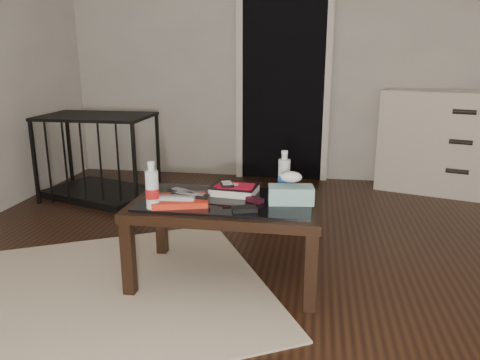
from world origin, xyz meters
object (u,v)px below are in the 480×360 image
at_px(textbook, 234,189).
at_px(dresser, 452,142).
at_px(coffee_table, 227,211).
at_px(pet_crate, 100,170).
at_px(tissue_box, 291,195).
at_px(water_bottle_right, 284,172).
at_px(water_bottle_left, 152,185).

bearing_deg(textbook, dresser, 56.31).
bearing_deg(coffee_table, pet_crate, 135.55).
height_order(coffee_table, tissue_box, tissue_box).
distance_m(textbook, water_bottle_right, 0.29).
height_order(dresser, textbook, dresser).
bearing_deg(water_bottle_right, tissue_box, -74.65).
bearing_deg(dresser, water_bottle_left, -114.13).
bearing_deg(water_bottle_right, coffee_table, -149.42).
relative_size(textbook, tissue_box, 1.09).
bearing_deg(tissue_box, pet_crate, 133.91).
xyz_separation_m(coffee_table, dresser, (1.64, 2.00, 0.05)).
xyz_separation_m(dresser, textbook, (-1.62, -1.89, 0.03)).
distance_m(coffee_table, dresser, 2.59).
bearing_deg(dresser, water_bottle_right, -108.56).
bearing_deg(water_bottle_left, coffee_table, 30.15).
distance_m(pet_crate, textbook, 1.89).
bearing_deg(coffee_table, textbook, 78.36).
relative_size(water_bottle_left, water_bottle_right, 1.00).
bearing_deg(pet_crate, coffee_table, -25.53).
height_order(water_bottle_right, tissue_box, water_bottle_right).
bearing_deg(pet_crate, water_bottle_left, -37.20).
distance_m(textbook, tissue_box, 0.34).
distance_m(pet_crate, water_bottle_right, 2.07).
bearing_deg(coffee_table, water_bottle_right, 30.58).
height_order(water_bottle_left, water_bottle_right, same).
xyz_separation_m(coffee_table, tissue_box, (0.34, -0.01, 0.11)).
bearing_deg(coffee_table, dresser, 50.62).
height_order(textbook, tissue_box, tissue_box).
bearing_deg(tissue_box, water_bottle_right, 97.60).
height_order(pet_crate, water_bottle_right, pet_crate).
bearing_deg(water_bottle_left, pet_crate, 123.88).
distance_m(coffee_table, water_bottle_right, 0.38).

